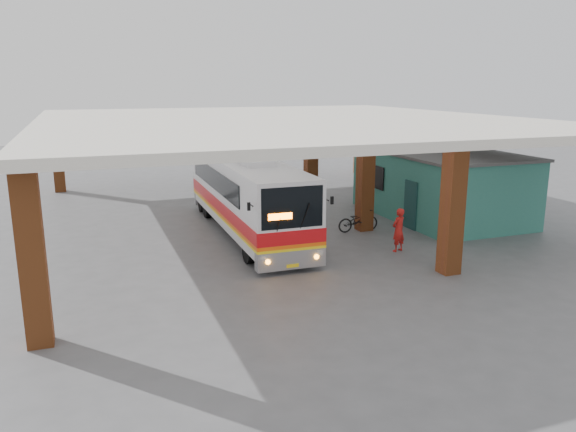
{
  "coord_description": "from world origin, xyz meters",
  "views": [
    {
      "loc": [
        -8.23,
        -17.87,
        6.21
      ],
      "look_at": [
        -1.61,
        0.0,
        1.67
      ],
      "focal_mm": 35.0,
      "sensor_mm": 36.0,
      "label": 1
    }
  ],
  "objects_px": {
    "coach_bus": "(246,195)",
    "red_chair": "(373,204)",
    "motorcycle": "(358,220)",
    "pedestrian": "(398,230)"
  },
  "relations": [
    {
      "from": "motorcycle",
      "to": "red_chair",
      "type": "bearing_deg",
      "value": -37.51
    },
    {
      "from": "pedestrian",
      "to": "red_chair",
      "type": "bearing_deg",
      "value": -130.49
    },
    {
      "from": "motorcycle",
      "to": "red_chair",
      "type": "relative_size",
      "value": 2.1
    },
    {
      "from": "motorcycle",
      "to": "pedestrian",
      "type": "xyz_separation_m",
      "value": [
        0.07,
        -3.11,
        0.35
      ]
    },
    {
      "from": "motorcycle",
      "to": "red_chair",
      "type": "xyz_separation_m",
      "value": [
        2.46,
        3.14,
        -0.08
      ]
    },
    {
      "from": "coach_bus",
      "to": "pedestrian",
      "type": "relative_size",
      "value": 6.93
    },
    {
      "from": "coach_bus",
      "to": "motorcycle",
      "type": "relative_size",
      "value": 6.25
    },
    {
      "from": "coach_bus",
      "to": "red_chair",
      "type": "distance_m",
      "value": 7.31
    },
    {
      "from": "pedestrian",
      "to": "red_chair",
      "type": "relative_size",
      "value": 1.89
    },
    {
      "from": "coach_bus",
      "to": "red_chair",
      "type": "bearing_deg",
      "value": 14.94
    }
  ]
}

